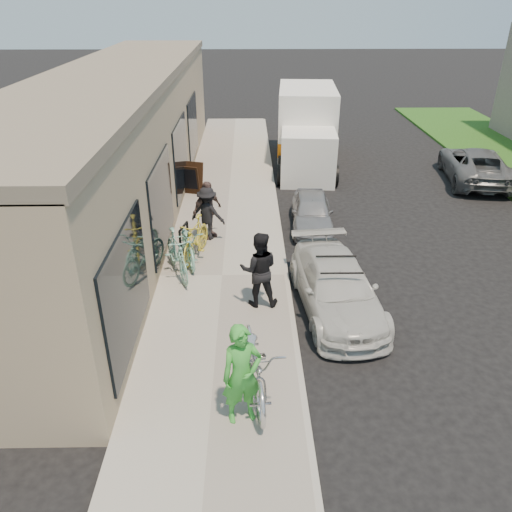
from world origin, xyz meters
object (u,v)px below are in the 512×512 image
object	(u,v)px
far_car_gray	(475,165)
cruiser_bike_a	(177,254)
tandem_bike	(255,363)
moving_truck	(306,131)
cruiser_bike_b	(188,244)
bike_rack	(184,238)
woman_rider	(242,375)
sandwich_board	(192,179)
cruiser_bike_c	(196,238)
sedan_silver	(312,211)
bystander_a	(207,214)
bystander_b	(207,210)
sedan_white	(336,287)
man_standing	(259,270)

from	to	relation	value
far_car_gray	cruiser_bike_a	world-z (taller)	cruiser_bike_a
far_car_gray	tandem_bike	bearing A→B (deg)	62.51
moving_truck	cruiser_bike_b	world-z (taller)	moving_truck
bike_rack	cruiser_bike_a	size ratio (longest dim) A/B	0.49
woman_rider	cruiser_bike_a	bearing A→B (deg)	92.35
woman_rider	moving_truck	bearing A→B (deg)	63.49
sandwich_board	cruiser_bike_c	distance (m)	4.69
tandem_bike	cruiser_bike_b	world-z (taller)	tandem_bike
sedan_silver	bystander_a	size ratio (longest dim) A/B	1.96
sandwich_board	bike_rack	bearing A→B (deg)	-70.56
cruiser_bike_a	bystander_a	xyz separation A→B (m)	(0.59, 2.00, 0.20)
sedan_silver	cruiser_bike_b	bearing A→B (deg)	-141.72
cruiser_bike_b	cruiser_bike_c	world-z (taller)	cruiser_bike_c
bystander_b	tandem_bike	bearing A→B (deg)	-122.76
sedan_white	bystander_a	distance (m)	4.49
far_car_gray	cruiser_bike_c	world-z (taller)	far_car_gray
sedan_white	sedan_silver	distance (m)	4.36
cruiser_bike_c	bystander_b	distance (m)	1.25
man_standing	cruiser_bike_c	world-z (taller)	man_standing
bike_rack	cruiser_bike_b	world-z (taller)	cruiser_bike_b
moving_truck	cruiser_bike_a	distance (m)	10.32
sedan_silver	woman_rider	bearing A→B (deg)	-100.80
bike_rack	cruiser_bike_a	bearing A→B (deg)	-94.65
man_standing	cruiser_bike_a	xyz separation A→B (m)	(-1.92, 1.31, -0.30)
sandwich_board	far_car_gray	world-z (taller)	far_car_gray
far_car_gray	cruiser_bike_a	bearing A→B (deg)	44.36
tandem_bike	woman_rider	bearing A→B (deg)	-115.73
sedan_silver	sandwich_board	bearing A→B (deg)	149.90
tandem_bike	bike_rack	bearing A→B (deg)	102.67
far_car_gray	tandem_bike	world-z (taller)	tandem_bike
cruiser_bike_c	bystander_b	xyz separation A→B (m)	(0.22, 1.20, 0.28)
cruiser_bike_b	sandwich_board	bearing A→B (deg)	79.37
moving_truck	bike_rack	bearing A→B (deg)	-110.54
cruiser_bike_a	bystander_b	size ratio (longest dim) A/B	1.13
cruiser_bike_b	cruiser_bike_a	bearing A→B (deg)	-119.81
bike_rack	sandwich_board	xyz separation A→B (m)	(-0.25, 4.67, -0.02)
sedan_silver	tandem_bike	xyz separation A→B (m)	(-1.77, -7.04, 0.24)
woman_rider	bystander_b	world-z (taller)	woman_rider
tandem_bike	cruiser_bike_b	bearing A→B (deg)	102.09
moving_truck	far_car_gray	size ratio (longest dim) A/B	1.37
bike_rack	woman_rider	xyz separation A→B (m)	(1.51, -5.51, 0.34)
bystander_a	bystander_b	world-z (taller)	bystander_b
cruiser_bike_a	bike_rack	bearing A→B (deg)	63.92
moving_truck	tandem_bike	bearing A→B (deg)	-95.14
woman_rider	cruiser_bike_b	size ratio (longest dim) A/B	0.98
sedan_white	cruiser_bike_b	xyz separation A→B (m)	(-3.41, 2.04, 0.06)
bystander_a	bystander_b	distance (m)	0.12
woman_rider	cruiser_bike_a	world-z (taller)	woman_rider
moving_truck	cruiser_bike_c	world-z (taller)	moving_truck
cruiser_bike_b	bystander_a	bearing A→B (deg)	57.52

